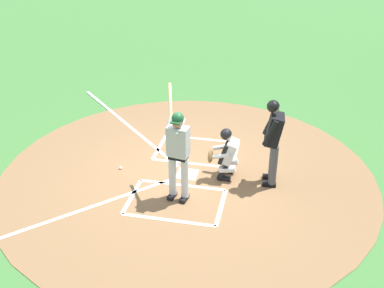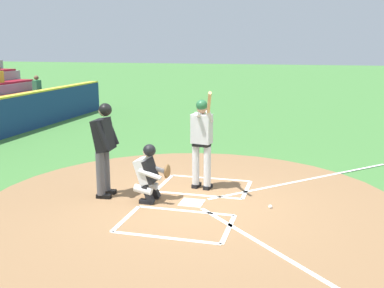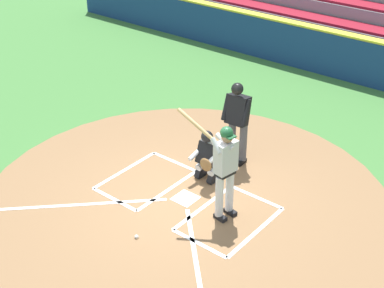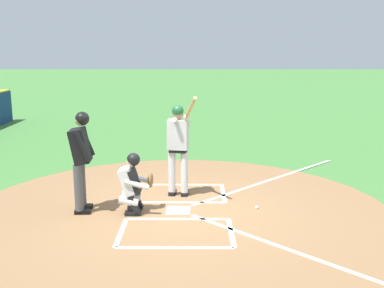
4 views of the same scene
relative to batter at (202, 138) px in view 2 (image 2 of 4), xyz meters
name	(u,v)px [view 2 (image 2 of 4)]	position (x,y,z in m)	size (l,w,h in m)	color
ground_plane	(192,203)	(0.89, 0.02, -1.10)	(120.00, 120.00, 0.00)	#427A38
dirt_circle	(192,203)	(0.89, 0.02, -1.09)	(8.00, 8.00, 0.01)	olive
home_plate_and_chalk	(238,207)	(0.89, 0.90, -1.08)	(7.93, 4.91, 0.01)	white
batter	(202,138)	(0.00, 0.00, 0.00)	(1.02, 0.60, 2.13)	silver
catcher	(149,172)	(0.98, -0.79, -0.51)	(0.59, 0.61, 1.13)	black
plate_umpire	(104,144)	(0.93, -1.73, -0.02)	(0.60, 0.44, 1.86)	#4C4C51
baseball	(270,207)	(0.79, 1.49, -1.06)	(0.07, 0.07, 0.07)	white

